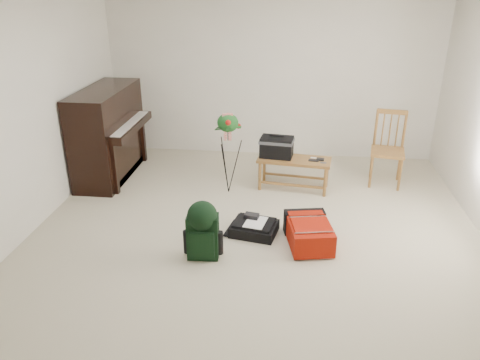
# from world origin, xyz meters

# --- Properties ---
(floor) EXTENTS (5.00, 5.50, 0.01)m
(floor) POSITION_xyz_m (0.00, 0.00, 0.00)
(floor) COLOR beige
(floor) RESTS_ON ground
(wall_back) EXTENTS (5.00, 0.04, 2.50)m
(wall_back) POSITION_xyz_m (0.00, 2.75, 1.25)
(wall_back) COLOR silver
(wall_back) RESTS_ON floor
(wall_left) EXTENTS (0.04, 5.50, 2.50)m
(wall_left) POSITION_xyz_m (-2.50, 0.00, 1.25)
(wall_left) COLOR silver
(wall_left) RESTS_ON floor
(piano) EXTENTS (0.71, 1.50, 1.25)m
(piano) POSITION_xyz_m (-2.19, 1.60, 0.60)
(piano) COLOR black
(piano) RESTS_ON floor
(bench) EXTENTS (0.99, 0.50, 0.73)m
(bench) POSITION_xyz_m (0.23, 1.44, 0.52)
(bench) COLOR olive
(bench) RESTS_ON floor
(dining_chair) EXTENTS (0.50, 0.50, 1.00)m
(dining_chair) POSITION_xyz_m (1.65, 1.77, 0.49)
(dining_chair) COLOR olive
(dining_chair) RESTS_ON floor
(red_suitcase) EXTENTS (0.54, 0.71, 0.27)m
(red_suitcase) POSITION_xyz_m (0.58, 0.04, 0.14)
(red_suitcase) COLOR #AC1A07
(red_suitcase) RESTS_ON floor
(black_duffel) EXTENTS (0.56, 0.48, 0.21)m
(black_duffel) POSITION_xyz_m (-0.02, 0.16, 0.07)
(black_duffel) COLOR black
(black_duffel) RESTS_ON floor
(green_backpack) EXTENTS (0.32, 0.30, 0.62)m
(green_backpack) POSITION_xyz_m (-0.49, -0.37, 0.34)
(green_backpack) COLOR black
(green_backpack) RESTS_ON floor
(flower_stand) EXTENTS (0.40, 0.40, 1.11)m
(flower_stand) POSITION_xyz_m (-0.45, 1.22, 0.54)
(flower_stand) COLOR black
(flower_stand) RESTS_ON floor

